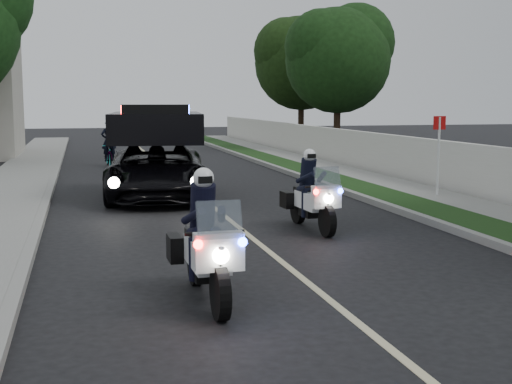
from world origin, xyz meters
TOP-DOWN VIEW (x-y plane):
  - ground at (0.00, 0.00)m, footprint 120.00×120.00m
  - curb_right at (4.10, 10.00)m, footprint 0.20×60.00m
  - grass_verge at (4.80, 10.00)m, footprint 1.20×60.00m
  - sidewalk_right at (6.10, 10.00)m, footprint 1.40×60.00m
  - property_wall at (7.10, 10.00)m, footprint 0.22×60.00m
  - curb_left at (-4.10, 10.00)m, footprint 0.20×60.00m
  - sidewalk_left at (-5.20, 10.00)m, footprint 2.00×60.00m
  - lane_marking at (0.00, 10.00)m, footprint 0.12×50.00m
  - police_moto_left at (-1.60, -0.03)m, footprint 0.76×2.11m
  - police_moto_right at (1.41, 4.53)m, footprint 0.80×2.01m
  - police_suv at (-1.19, 10.05)m, footprint 3.24×5.90m
  - bicycle at (-2.10, 19.83)m, footprint 0.69×1.72m
  - cyclist at (-2.10, 19.83)m, footprint 0.64×0.47m
  - sign_post at (6.00, 7.67)m, footprint 0.37×0.37m
  - tree_right_d at (9.89, 25.59)m, footprint 7.03×7.03m
  - tree_right_e at (9.98, 32.06)m, footprint 5.95×5.95m

SIDE VIEW (x-z plane):
  - ground at x=0.00m, z-range 0.00..0.00m
  - police_moto_left at x=-1.60m, z-range -0.89..0.89m
  - police_moto_right at x=1.41m, z-range -0.84..0.84m
  - police_suv at x=-1.19m, z-range -1.37..1.37m
  - bicycle at x=-2.10m, z-range -0.44..0.44m
  - cyclist at x=-2.10m, z-range -0.83..0.83m
  - sign_post at x=6.00m, z-range -1.16..1.16m
  - tree_right_d at x=9.89m, z-range -4.57..4.57m
  - tree_right_e at x=9.98m, z-range -4.75..4.75m
  - lane_marking at x=0.00m, z-range 0.00..0.01m
  - curb_right at x=4.10m, z-range 0.00..0.15m
  - curb_left at x=-4.10m, z-range 0.00..0.15m
  - grass_verge at x=4.80m, z-range 0.00..0.16m
  - sidewalk_right at x=6.10m, z-range 0.00..0.16m
  - sidewalk_left at x=-5.20m, z-range 0.00..0.16m
  - property_wall at x=7.10m, z-range 0.00..1.50m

